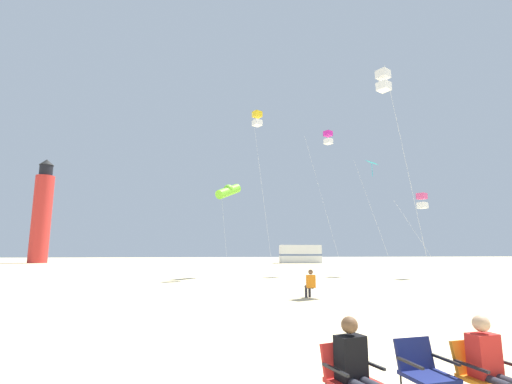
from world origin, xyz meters
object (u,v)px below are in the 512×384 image
object	(u,v)px
camp_chair_navy	(423,367)
kite_box_white	(383,81)
camp_chair_red	(348,373)
spectator_red_chair	(356,367)
kite_box_gold	(257,119)
spectator_orange_chair	(491,364)
lighthouse_distant	(42,213)
kite_tube_lime	(228,191)
kite_box_rainbow	(422,201)
camp_chair_orange	(482,371)
kite_diamond_cyan	(372,167)
kite_box_magenta	(328,138)
rv_van_white	(300,254)

from	to	relation	value
camp_chair_navy	kite_box_white	xyz separation A→B (m)	(6.42, 12.52, 10.46)
camp_chair_red	spectator_red_chair	world-z (taller)	spectator_red_chair
camp_chair_navy	kite_box_gold	bearing A→B (deg)	79.96
spectator_red_chair	kite_box_gold	bearing A→B (deg)	68.53
camp_chair_navy	spectator_orange_chair	size ratio (longest dim) A/B	0.71
spectator_red_chair	lighthouse_distant	xyz separation A→B (m)	(-28.63, 57.02, 7.22)
camp_chair_red	kite_tube_lime	size ratio (longest dim) A/B	0.11
camp_chair_navy	kite_tube_lime	distance (m)	23.46
camp_chair_navy	kite_box_white	size ratio (longest dim) A/B	0.07
kite_tube_lime	kite_box_rainbow	size ratio (longest dim) A/B	1.16
camp_chair_orange	kite_box_gold	size ratio (longest dim) A/B	0.06
spectator_orange_chair	kite_diamond_cyan	distance (m)	27.26
kite_box_magenta	kite_box_gold	xyz separation A→B (m)	(-6.57, -2.61, 0.41)
spectator_red_chair	kite_box_magenta	size ratio (longest dim) A/B	0.09
camp_chair_orange	kite_box_magenta	world-z (taller)	kite_box_magenta
kite_box_rainbow	kite_box_gold	distance (m)	13.90
kite_diamond_cyan	kite_box_rainbow	xyz separation A→B (m)	(2.18, -3.38, -3.34)
spectator_orange_chair	kite_box_rainbow	world-z (taller)	kite_box_rainbow
camp_chair_red	spectator_orange_chair	distance (m)	1.69
camp_chair_orange	kite_box_magenta	bearing A→B (deg)	64.77
camp_chair_navy	kite_diamond_cyan	distance (m)	27.26
kite_box_gold	lighthouse_distant	xyz separation A→B (m)	(-30.39, 34.99, -4.21)
rv_van_white	kite_diamond_cyan	bearing A→B (deg)	-88.17
kite_tube_lime	lighthouse_distant	xyz separation A→B (m)	(-28.26, 34.14, 1.37)
spectator_orange_chair	rv_van_white	xyz separation A→B (m)	(10.86, 51.72, 0.78)
camp_chair_orange	kite_box_white	size ratio (longest dim) A/B	0.07
camp_chair_navy	camp_chair_orange	size ratio (longest dim) A/B	1.00
camp_chair_red	kite_box_gold	world-z (taller)	kite_box_gold
kite_box_rainbow	lighthouse_distant	bearing A→B (deg)	139.31
camp_chair_orange	kite_diamond_cyan	world-z (taller)	kite_diamond_cyan
camp_chair_red	kite_box_rainbow	world-z (taller)	kite_box_rainbow
camp_chair_navy	kite_tube_lime	size ratio (longest dim) A/B	0.11
kite_box_white	kite_box_gold	xyz separation A→B (m)	(-5.63, 9.29, 1.09)
kite_box_magenta	kite_box_gold	distance (m)	7.08
kite_diamond_cyan	rv_van_white	size ratio (longest dim) A/B	1.45
kite_tube_lime	kite_box_gold	world-z (taller)	kite_box_gold
kite_tube_lime	camp_chair_orange	bearing A→B (deg)	-85.06
kite_box_rainbow	lighthouse_distant	xyz separation A→B (m)	(-42.59, 36.62, 2.23)
camp_chair_red	spectator_orange_chair	xyz separation A→B (m)	(1.67, -0.25, 0.11)
kite_box_rainbow	lighthouse_distant	distance (m)	56.22
kite_tube_lime	kite_box_magenta	xyz separation A→B (m)	(8.69, 1.77, 5.16)
lighthouse_distant	kite_box_gold	bearing A→B (deg)	-49.02
spectator_red_chair	kite_box_white	bearing A→B (deg)	42.99
kite_tube_lime	kite_diamond_cyan	bearing A→B (deg)	4.22
spectator_orange_chair	kite_box_white	bearing A→B (deg)	55.92
camp_chair_red	kite_box_rainbow	distance (m)	25.16
kite_box_white	rv_van_white	xyz separation A→B (m)	(5.10, 38.86, -9.57)
kite_diamond_cyan	kite_box_gold	world-z (taller)	kite_box_gold
kite_box_rainbow	rv_van_white	distance (m)	31.53
camp_chair_red	kite_box_gold	size ratio (longest dim) A/B	0.06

